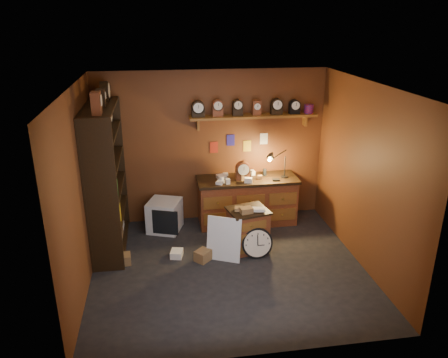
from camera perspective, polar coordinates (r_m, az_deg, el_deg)
floor at (r=6.66m, az=0.59°, el=-11.54°), size 4.00×4.00×0.00m
room_shell at (r=6.03m, az=0.90°, el=3.00°), size 4.02×3.62×2.71m
shelving_unit at (r=6.98m, az=-15.41°, el=0.70°), size 0.47×1.60×2.58m
workbench at (r=7.82m, az=3.05°, el=-2.50°), size 1.77×0.66×1.36m
low_cabinet at (r=6.98m, az=3.13°, el=-6.36°), size 0.70×0.63×0.78m
big_round_clock at (r=6.84m, az=4.34°, el=-8.35°), size 0.49×0.16×0.49m
white_panel at (r=6.88m, az=-0.03°, el=-10.37°), size 0.54×0.35×0.70m
mini_fridge at (r=7.68m, az=-7.76°, el=-4.77°), size 0.67×0.69×0.54m
floor_box_a at (r=6.90m, az=-13.10°, el=-10.17°), size 0.26×0.22×0.15m
floor_box_b at (r=6.95m, az=-6.20°, el=-9.67°), size 0.22×0.25×0.11m
floor_box_c at (r=6.81m, az=-2.76°, el=-9.96°), size 0.30×0.29×0.17m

